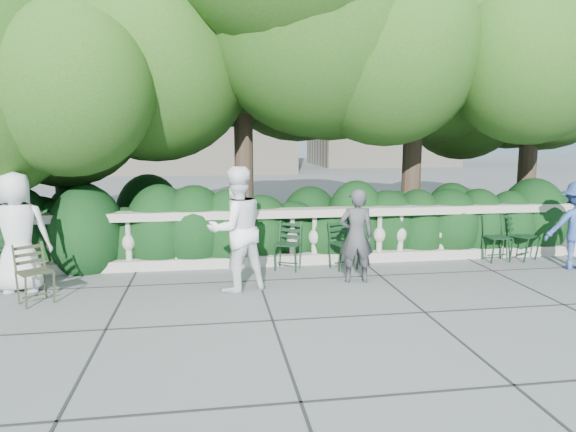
{
  "coord_description": "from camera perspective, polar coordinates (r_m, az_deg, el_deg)",
  "views": [
    {
      "loc": [
        -1.23,
        -7.06,
        2.28
      ],
      "look_at": [
        0.0,
        1.0,
        1.0
      ],
      "focal_mm": 32.0,
      "sensor_mm": 36.0,
      "label": 1
    }
  ],
  "objects": [
    {
      "name": "ground",
      "position": [
        7.52,
        1.17,
        -8.73
      ],
      "size": [
        90.0,
        90.0,
        0.0
      ],
      "primitive_type": "plane",
      "color": "#5A5D63",
      "rests_on": "ground"
    },
    {
      "name": "balustrade",
      "position": [
        9.12,
        -0.76,
        -2.42
      ],
      "size": [
        12.0,
        0.44,
        1.0
      ],
      "color": "#9E998E",
      "rests_on": "ground"
    },
    {
      "name": "shrub_hedge",
      "position": [
        10.39,
        -1.67,
        -3.76
      ],
      "size": [
        15.0,
        2.6,
        1.7
      ],
      "primitive_type": null,
      "color": "black",
      "rests_on": "ground"
    },
    {
      "name": "tree_canopy",
      "position": [
        10.56,
        1.97,
        18.08
      ],
      "size": [
        15.04,
        6.52,
        6.78
      ],
      "color": "#3F3023",
      "rests_on": "ground"
    },
    {
      "name": "chair_c",
      "position": [
        8.72,
        -0.3,
        -6.23
      ],
      "size": [
        0.6,
        0.62,
        0.84
      ],
      "primitive_type": null,
      "rotation": [
        0.0,
        0.0,
        -0.42
      ],
      "color": "black",
      "rests_on": "ground"
    },
    {
      "name": "chair_d",
      "position": [
        8.86,
        6.71,
        -6.05
      ],
      "size": [
        0.57,
        0.6,
        0.84
      ],
      "primitive_type": null,
      "rotation": [
        0.0,
        0.0,
        0.32
      ],
      "color": "black",
      "rests_on": "ground"
    },
    {
      "name": "chair_e",
      "position": [
        10.07,
        22.54,
        -4.85
      ],
      "size": [
        0.45,
        0.49,
        0.84
      ],
      "primitive_type": null,
      "rotation": [
        0.0,
        0.0,
        0.02
      ],
      "color": "black",
      "rests_on": "ground"
    },
    {
      "name": "chair_f",
      "position": [
        10.43,
        25.26,
        -4.57
      ],
      "size": [
        0.6,
        0.62,
        0.84
      ],
      "primitive_type": null,
      "rotation": [
        0.0,
        0.0,
        0.43
      ],
      "color": "black",
      "rests_on": "ground"
    },
    {
      "name": "chair_weathered",
      "position": [
        7.8,
        -25.78,
        -9.0
      ],
      "size": [
        0.64,
        0.65,
        0.84
      ],
      "primitive_type": null,
      "rotation": [
        0.0,
        0.0,
        0.62
      ],
      "color": "black",
      "rests_on": "ground"
    },
    {
      "name": "person_businessman",
      "position": [
        8.45,
        -27.81,
        -1.62
      ],
      "size": [
        0.9,
        0.62,
        1.77
      ],
      "primitive_type": "imported",
      "rotation": [
        0.0,
        0.0,
        3.21
      ],
      "color": "silver",
      "rests_on": "ground"
    },
    {
      "name": "person_woman_grey",
      "position": [
        8.06,
        7.6,
        -2.2
      ],
      "size": [
        0.57,
        0.4,
        1.47
      ],
      "primitive_type": "imported",
      "rotation": [
        0.0,
        0.0,
        3.04
      ],
      "color": "#3A3B3F",
      "rests_on": "ground"
    },
    {
      "name": "person_casual_man",
      "position": [
        7.57,
        -5.77,
        -1.46
      ],
      "size": [
        1.1,
        0.99,
        1.84
      ],
      "primitive_type": "imported",
      "rotation": [
        0.0,
        0.0,
        3.54
      ],
      "color": "white",
      "rests_on": "ground"
    },
    {
      "name": "person_older_blue",
      "position": [
        10.05,
        29.39,
        -0.96
      ],
      "size": [
        1.09,
        0.81,
        1.51
      ],
      "primitive_type": "imported",
      "rotation": [
        0.0,
        0.0,
        2.86
      ],
      "color": "#304992",
      "rests_on": "ground"
    }
  ]
}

